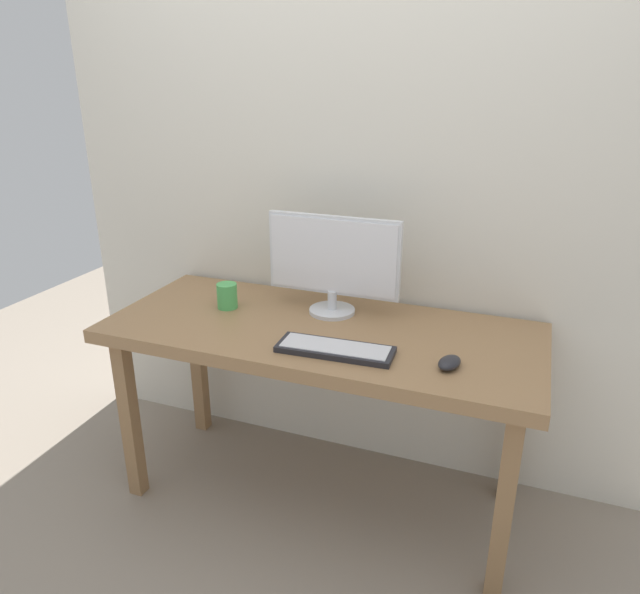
{
  "coord_description": "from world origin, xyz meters",
  "views": [
    {
      "loc": [
        0.7,
        -1.86,
        1.66
      ],
      "look_at": [
        -0.0,
        0.0,
        0.89
      ],
      "focal_mm": 32.43,
      "sensor_mm": 36.0,
      "label": 1
    }
  ],
  "objects_px": {
    "monitor": "(333,262)",
    "keyboard_primary": "(335,349)",
    "desk": "(321,346)",
    "mouse": "(449,363)",
    "coffee_mug": "(227,296)"
  },
  "relations": [
    {
      "from": "monitor",
      "to": "mouse",
      "type": "relative_size",
      "value": 5.04
    },
    {
      "from": "desk",
      "to": "monitor",
      "type": "xyz_separation_m",
      "value": [
        -0.01,
        0.16,
        0.29
      ]
    },
    {
      "from": "monitor",
      "to": "keyboard_primary",
      "type": "bearing_deg",
      "value": -69.05
    },
    {
      "from": "desk",
      "to": "mouse",
      "type": "bearing_deg",
      "value": -17.24
    },
    {
      "from": "desk",
      "to": "monitor",
      "type": "height_order",
      "value": "monitor"
    },
    {
      "from": "desk",
      "to": "mouse",
      "type": "xyz_separation_m",
      "value": [
        0.5,
        -0.16,
        0.1
      ]
    },
    {
      "from": "desk",
      "to": "coffee_mug",
      "type": "relative_size",
      "value": 15.88
    },
    {
      "from": "monitor",
      "to": "mouse",
      "type": "distance_m",
      "value": 0.63
    },
    {
      "from": "desk",
      "to": "mouse",
      "type": "distance_m",
      "value": 0.54
    },
    {
      "from": "monitor",
      "to": "keyboard_primary",
      "type": "xyz_separation_m",
      "value": [
        0.13,
        -0.34,
        -0.2
      ]
    },
    {
      "from": "keyboard_primary",
      "to": "coffee_mug",
      "type": "bearing_deg",
      "value": 157.38
    },
    {
      "from": "desk",
      "to": "mouse",
      "type": "relative_size",
      "value": 15.47
    },
    {
      "from": "keyboard_primary",
      "to": "coffee_mug",
      "type": "relative_size",
      "value": 3.97
    },
    {
      "from": "monitor",
      "to": "keyboard_primary",
      "type": "height_order",
      "value": "monitor"
    },
    {
      "from": "monitor",
      "to": "keyboard_primary",
      "type": "distance_m",
      "value": 0.41
    }
  ]
}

